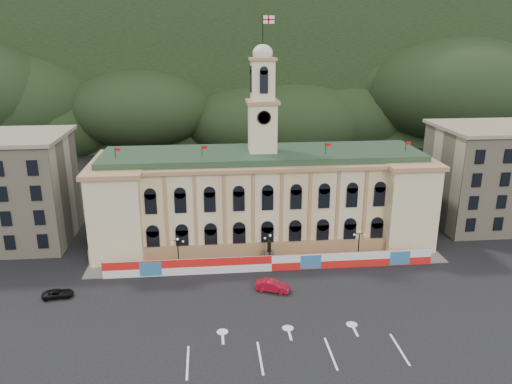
{
  "coord_description": "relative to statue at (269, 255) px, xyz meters",
  "views": [
    {
      "loc": [
        -9.17,
        -52.83,
        34.32
      ],
      "look_at": [
        -2.07,
        18.0,
        11.68
      ],
      "focal_mm": 35.0,
      "sensor_mm": 36.0,
      "label": 1
    }
  ],
  "objects": [
    {
      "name": "pavement",
      "position": [
        0.0,
        -0.25,
        -1.11
      ],
      "size": [
        56.0,
        5.5,
        0.16
      ],
      "primitive_type": "cube",
      "color": "slate",
      "rests_on": "ground"
    },
    {
      "name": "black_suv",
      "position": [
        -30.0,
        -7.99,
        -0.62
      ],
      "size": [
        2.89,
        4.53,
        1.13
      ],
      "primitive_type": "imported",
      "rotation": [
        0.0,
        0.0,
        1.7
      ],
      "color": "black",
      "rests_on": "ground"
    },
    {
      "name": "lamp_right",
      "position": [
        14.0,
        -1.0,
        1.89
      ],
      "size": [
        1.96,
        0.44,
        5.15
      ],
      "color": "black",
      "rests_on": "ground"
    },
    {
      "name": "lamp_left",
      "position": [
        -14.0,
        -1.0,
        1.89
      ],
      "size": [
        1.96,
        0.44,
        5.15
      ],
      "color": "black",
      "rests_on": "ground"
    },
    {
      "name": "hoarding_fence",
      "position": [
        0.06,
        -2.93,
        0.06
      ],
      "size": [
        50.0,
        0.44,
        2.5
      ],
      "color": "red",
      "rests_on": "ground"
    },
    {
      "name": "hill_ridge",
      "position": [
        0.03,
        103.99,
        18.3
      ],
      "size": [
        230.0,
        80.0,
        64.0
      ],
      "color": "black",
      "rests_on": "ground"
    },
    {
      "name": "ground",
      "position": [
        0.0,
        -18.0,
        -1.19
      ],
      "size": [
        260.0,
        260.0,
        0.0
      ],
      "primitive_type": "plane",
      "color": "black",
      "rests_on": "ground"
    },
    {
      "name": "side_building_right",
      "position": [
        43.0,
        12.93,
        8.14
      ],
      "size": [
        21.0,
        17.0,
        18.6
      ],
      "color": "tan",
      "rests_on": "ground"
    },
    {
      "name": "city_hall",
      "position": [
        0.0,
        9.63,
        6.66
      ],
      "size": [
        56.2,
        17.6,
        37.1
      ],
      "color": "beige",
      "rests_on": "ground"
    },
    {
      "name": "lamp_center",
      "position": [
        0.0,
        -1.0,
        1.89
      ],
      "size": [
        1.96,
        0.44,
        5.15
      ],
      "color": "black",
      "rests_on": "ground"
    },
    {
      "name": "lane_markings",
      "position": [
        0.0,
        -23.0,
        -1.18
      ],
      "size": [
        26.0,
        10.0,
        0.02
      ],
      "primitive_type": null,
      "color": "white",
      "rests_on": "ground"
    },
    {
      "name": "side_building_left",
      "position": [
        -43.0,
        12.93,
        8.14
      ],
      "size": [
        21.0,
        17.0,
        18.6
      ],
      "color": "tan",
      "rests_on": "ground"
    },
    {
      "name": "statue",
      "position": [
        0.0,
        0.0,
        0.0
      ],
      "size": [
        1.4,
        1.4,
        3.72
      ],
      "color": "#595651",
      "rests_on": "ground"
    },
    {
      "name": "red_sedan",
      "position": [
        -0.66,
        -9.14,
        -0.4
      ],
      "size": [
        4.77,
        5.85,
        1.57
      ],
      "primitive_type": "imported",
      "rotation": [
        0.0,
        0.0,
        1.21
      ],
      "color": "maroon",
      "rests_on": "ground"
    }
  ]
}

